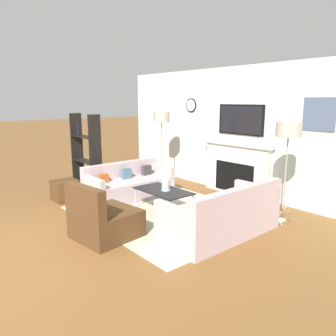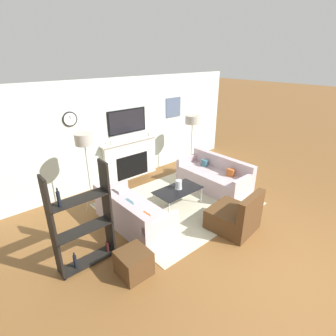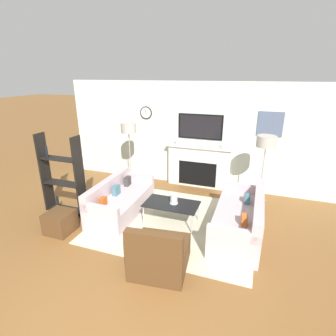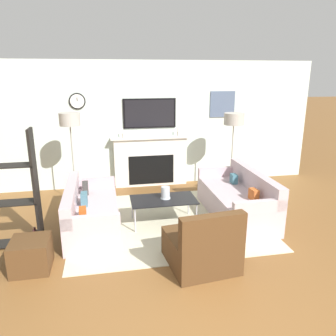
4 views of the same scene
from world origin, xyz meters
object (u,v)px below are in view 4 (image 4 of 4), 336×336
object	(u,v)px
hurricane_candle	(165,193)
ottoman	(31,255)
couch_left	(90,213)
floor_lamp_right	(234,120)
armchair	(202,247)
coffee_table	(163,201)
couch_right	(238,200)
floor_lamp_left	(70,121)
shelf_unit	(3,195)

from	to	relation	value
hurricane_candle	ottoman	distance (m)	2.22
couch_left	floor_lamp_right	size ratio (longest dim) A/B	1.07
floor_lamp_right	ottoman	distance (m)	4.39
armchair	couch_left	bearing A→B (deg)	136.04
armchair	coffee_table	xyz separation A→B (m)	(-0.26, 1.36, 0.13)
couch_right	floor_lamp_left	bearing A→B (deg)	158.00
couch_left	coffee_table	xyz separation A→B (m)	(1.20, -0.05, 0.14)
couch_right	hurricane_candle	size ratio (longest dim) A/B	9.33
coffee_table	floor_lamp_right	world-z (taller)	floor_lamp_right
armchair	shelf_unit	world-z (taller)	shelf_unit
couch_right	couch_left	bearing A→B (deg)	179.99
ottoman	coffee_table	bearing A→B (deg)	28.10
couch_left	armchair	distance (m)	2.03
couch_right	ottoman	bearing A→B (deg)	-161.77
coffee_table	hurricane_candle	xyz separation A→B (m)	(0.04, 0.03, 0.12)
coffee_table	ottoman	bearing A→B (deg)	-151.90
armchair	ottoman	world-z (taller)	armchair
floor_lamp_right	shelf_unit	xyz separation A→B (m)	(-3.99, -1.51, -0.74)
couch_right	hurricane_candle	bearing A→B (deg)	-178.91
couch_right	coffee_table	bearing A→B (deg)	-177.81
couch_left	ottoman	xyz separation A→B (m)	(-0.70, -1.06, -0.06)
armchair	coffee_table	bearing A→B (deg)	101.05
armchair	floor_lamp_left	xyz separation A→B (m)	(-1.78, 2.56, 1.33)
armchair	ottoman	size ratio (longest dim) A/B	1.96
couch_right	armchair	xyz separation A→B (m)	(-1.07, -1.41, -0.02)
hurricane_candle	floor_lamp_left	xyz separation A→B (m)	(-1.55, 1.17, 1.08)
coffee_table	floor_lamp_left	world-z (taller)	floor_lamp_left
armchair	coffee_table	world-z (taller)	armchair
armchair	floor_lamp_left	distance (m)	3.38
armchair	shelf_unit	size ratio (longest dim) A/B	0.54
couch_right	armchair	world-z (taller)	armchair
hurricane_candle	shelf_unit	world-z (taller)	shelf_unit
coffee_table	shelf_unit	world-z (taller)	shelf_unit
coffee_table	hurricane_candle	distance (m)	0.13
armchair	floor_lamp_right	xyz separation A→B (m)	(1.39, 2.56, 1.26)
couch_right	floor_lamp_left	world-z (taller)	floor_lamp_left
floor_lamp_left	ottoman	size ratio (longest dim) A/B	3.70
couch_left	armchair	bearing A→B (deg)	-43.96
shelf_unit	ottoman	bearing A→B (deg)	-57.71
couch_left	floor_lamp_right	world-z (taller)	floor_lamp_right
coffee_table	couch_right	bearing A→B (deg)	2.19
armchair	couch_right	bearing A→B (deg)	52.81
armchair	hurricane_candle	size ratio (longest dim) A/B	4.56
floor_lamp_left	ottoman	world-z (taller)	floor_lamp_left
floor_lamp_right	coffee_table	bearing A→B (deg)	-143.97
floor_lamp_left	coffee_table	bearing A→B (deg)	-38.46
hurricane_candle	floor_lamp_right	size ratio (longest dim) A/B	0.12
shelf_unit	ottoman	distance (m)	1.02
floor_lamp_left	shelf_unit	bearing A→B (deg)	-118.94
armchair	floor_lamp_right	world-z (taller)	floor_lamp_right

